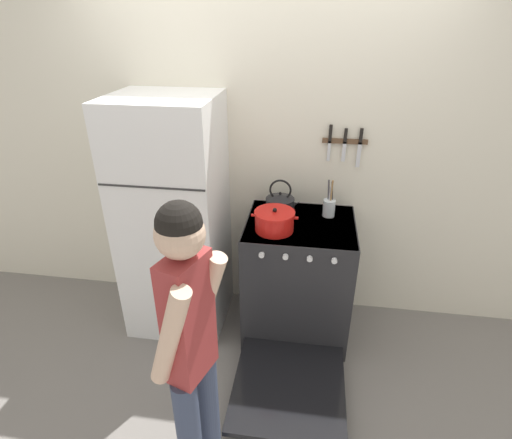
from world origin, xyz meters
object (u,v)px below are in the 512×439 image
dutch_oven_pot (274,221)px  utensil_jar (329,207)px  stove_range (297,281)px  tea_kettle (280,203)px  refrigerator (174,219)px  person (191,348)px

dutch_oven_pot → utensil_jar: (0.36, 0.27, 0.00)m
stove_range → tea_kettle: (-0.16, 0.17, 0.54)m
refrigerator → utensil_jar: (1.10, 0.13, 0.12)m
refrigerator → tea_kettle: size_ratio=6.78×
stove_range → utensil_jar: bearing=43.1°
dutch_oven_pot → tea_kettle: size_ratio=1.20×
person → dutch_oven_pot: bearing=6.1°
person → stove_range: bearing=-0.6°
refrigerator → dutch_oven_pot: refrigerator is taller
refrigerator → stove_range: size_ratio=1.26×
refrigerator → dutch_oven_pot: bearing=-10.3°
stove_range → tea_kettle: 0.59m
dutch_oven_pot → person: 1.13m
tea_kettle → utensil_jar: size_ratio=0.93×
refrigerator → utensil_jar: refrigerator is taller
refrigerator → utensil_jar: 1.11m
refrigerator → person: 1.33m
tea_kettle → utensil_jar: bearing=1.3°
dutch_oven_pot → person: size_ratio=0.19×
tea_kettle → person: bearing=-100.5°
stove_range → utensil_jar: 0.59m
refrigerator → stove_range: bearing=-2.7°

